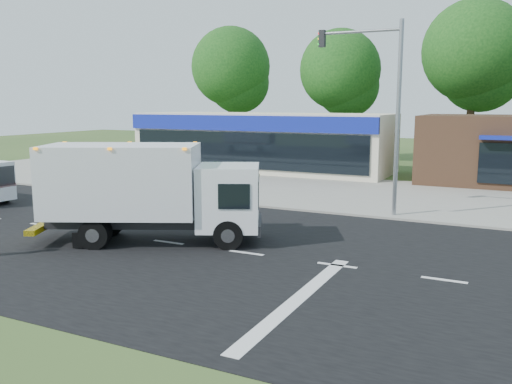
% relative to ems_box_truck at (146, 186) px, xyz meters
% --- Properties ---
extents(ground, '(120.00, 120.00, 0.00)m').
position_rel_ems_box_truck_xyz_m(ground, '(3.72, 0.19, -1.93)').
color(ground, '#385123').
rests_on(ground, ground).
extents(road_asphalt, '(60.00, 14.00, 0.02)m').
position_rel_ems_box_truck_xyz_m(road_asphalt, '(3.72, 0.19, -1.93)').
color(road_asphalt, black).
rests_on(road_asphalt, ground).
extents(sidewalk, '(60.00, 2.40, 0.12)m').
position_rel_ems_box_truck_xyz_m(sidewalk, '(3.72, 8.39, -1.87)').
color(sidewalk, gray).
rests_on(sidewalk, ground).
extents(parking_apron, '(60.00, 9.00, 0.02)m').
position_rel_ems_box_truck_xyz_m(parking_apron, '(3.72, 14.19, -1.92)').
color(parking_apron, gray).
rests_on(parking_apron, ground).
extents(lane_markings, '(55.20, 7.00, 0.01)m').
position_rel_ems_box_truck_xyz_m(lane_markings, '(5.07, -1.16, -1.92)').
color(lane_markings, silver).
rests_on(lane_markings, road_asphalt).
extents(ems_box_truck, '(7.84, 5.31, 3.35)m').
position_rel_ems_box_truck_xyz_m(ems_box_truck, '(0.00, 0.00, 0.00)').
color(ems_box_truck, black).
rests_on(ems_box_truck, ground).
extents(retail_strip_mall, '(18.00, 6.20, 4.00)m').
position_rel_ems_box_truck_xyz_m(retail_strip_mall, '(-5.28, 20.12, 0.08)').
color(retail_strip_mall, beige).
rests_on(retail_strip_mall, ground).
extents(brown_storefront, '(10.00, 6.70, 4.00)m').
position_rel_ems_box_truck_xyz_m(brown_storefront, '(10.72, 20.17, 0.07)').
color(brown_storefront, '#382316').
rests_on(brown_storefront, ground).
extents(traffic_signal_pole, '(3.51, 0.25, 8.00)m').
position_rel_ems_box_truck_xyz_m(traffic_signal_pole, '(6.07, 7.79, 2.99)').
color(traffic_signal_pole, gray).
rests_on(traffic_signal_pole, ground).
extents(background_trees, '(36.77, 7.39, 12.10)m').
position_rel_ems_box_truck_xyz_m(background_trees, '(2.87, 28.36, 5.45)').
color(background_trees, '#332114').
rests_on(background_trees, ground).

